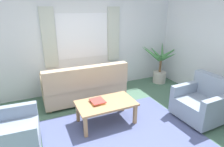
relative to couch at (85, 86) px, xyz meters
The scene contains 10 objects.
ground_plane 1.60m from the couch, 82.58° to the right, with size 6.24×6.24×0.00m, color #476B56.
wall_back 1.19m from the couch, 74.19° to the left, with size 5.32×0.12×2.60m, color silver.
window_with_curtains 1.27m from the couch, 72.21° to the left, with size 1.98×0.07×1.40m.
area_rug 1.60m from the couch, 82.58° to the right, with size 2.61×2.05×0.01m, color #4C5684.
couch is the anchor object (origin of this frame).
armchair_left 2.02m from the couch, 141.68° to the right, with size 0.87×0.88×0.88m.
armchair_right 2.56m from the couch, 42.15° to the right, with size 0.85×0.87×0.88m.
coffee_table 1.08m from the couch, 84.82° to the right, with size 1.10×0.64×0.44m.
book_stack_on_table 1.02m from the couch, 92.62° to the right, with size 0.27×0.29×0.04m.
potted_plant 2.37m from the couch, ahead, with size 1.31×1.05×1.18m.
Camera 1 is at (-1.30, -2.45, 2.14)m, focal length 30.10 mm.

